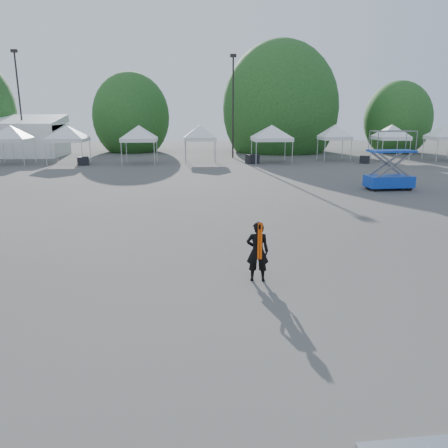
{
  "coord_description": "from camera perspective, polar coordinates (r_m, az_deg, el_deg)",
  "views": [
    {
      "loc": [
        -0.76,
        -11.95,
        4.31
      ],
      "look_at": [
        0.02,
        -0.12,
        1.3
      ],
      "focal_mm": 35.0,
      "sensor_mm": 36.0,
      "label": 1
    }
  ],
  "objects": [
    {
      "name": "crate_east",
      "position": [
        41.15,
        17.89,
        8.01
      ],
      "size": [
        1.03,
        0.93,
        0.66
      ],
      "primitive_type": "cube",
      "rotation": [
        0.0,
        0.0,
        -0.38
      ],
      "color": "black",
      "rests_on": "ground"
    },
    {
      "name": "scissor_lift",
      "position": [
        27.05,
        20.94,
        7.77
      ],
      "size": [
        2.68,
        1.47,
        3.37
      ],
      "rotation": [
        0.0,
        0.0,
        0.06
      ],
      "color": "#0C2BA5",
      "rests_on": "ground"
    },
    {
      "name": "crate_mid",
      "position": [
        39.08,
        3.73,
        8.46
      ],
      "size": [
        1.26,
        1.15,
        0.79
      ],
      "primitive_type": "cube",
      "rotation": [
        0.0,
        0.0,
        0.44
      ],
      "color": "black",
      "rests_on": "ground"
    },
    {
      "name": "tent_g",
      "position": [
        42.67,
        14.31,
        12.13
      ],
      "size": [
        3.74,
        3.74,
        3.88
      ],
      "color": "silver",
      "rests_on": "ground"
    },
    {
      "name": "crate_west",
      "position": [
        39.6,
        -17.93,
        7.83
      ],
      "size": [
        1.1,
        0.98,
        0.71
      ],
      "primitive_type": "cube",
      "rotation": [
        0.0,
        0.0,
        0.34
      ],
      "color": "black",
      "rests_on": "ground"
    },
    {
      "name": "tent_b",
      "position": [
        42.62,
        -26.13,
        11.14
      ],
      "size": [
        4.19,
        4.19,
        3.88
      ],
      "color": "silver",
      "rests_on": "ground"
    },
    {
      "name": "tent_f",
      "position": [
        39.85,
        6.26,
        12.36
      ],
      "size": [
        4.75,
        4.75,
        3.88
      ],
      "color": "silver",
      "rests_on": "ground"
    },
    {
      "name": "light_pole_east",
      "position": [
        44.12,
        1.19,
        15.8
      ],
      "size": [
        0.6,
        0.25,
        9.8
      ],
      "color": "black",
      "rests_on": "ground"
    },
    {
      "name": "tent_h",
      "position": [
        44.18,
        21.08,
        11.69
      ],
      "size": [
        3.93,
        3.93,
        3.88
      ],
      "color": "silver",
      "rests_on": "ground"
    },
    {
      "name": "tent_d",
      "position": [
        39.46,
        -11.07,
        12.16
      ],
      "size": [
        4.19,
        4.19,
        3.88
      ],
      "color": "silver",
      "rests_on": "ground"
    },
    {
      "name": "tent_c",
      "position": [
        40.99,
        -19.83,
        11.67
      ],
      "size": [
        4.5,
        4.5,
        3.88
      ],
      "color": "silver",
      "rests_on": "ground"
    },
    {
      "name": "tree_mid_w",
      "position": [
        52.45,
        -12.02,
        13.52
      ],
      "size": [
        4.16,
        4.16,
        6.33
      ],
      "color": "#382314",
      "rests_on": "ground"
    },
    {
      "name": "tent_extra_8",
      "position": [
        46.33,
        26.97,
        11.18
      ],
      "size": [
        3.89,
        3.89,
        3.88
      ],
      "color": "silver",
      "rests_on": "ground"
    },
    {
      "name": "tree_mid_e",
      "position": [
        51.88,
        7.34,
        14.71
      ],
      "size": [
        5.12,
        5.12,
        7.79
      ],
      "color": "#382314",
      "rests_on": "ground"
    },
    {
      "name": "tent_e",
      "position": [
        40.17,
        -3.16,
        12.43
      ],
      "size": [
        4.06,
        4.06,
        3.88
      ],
      "color": "silver",
      "rests_on": "ground"
    },
    {
      "name": "man",
      "position": [
        11.46,
        4.4,
        -3.57
      ],
      "size": [
        0.64,
        0.46,
        1.62
      ],
      "rotation": [
        0.0,
        0.0,
        3.01
      ],
      "color": "black",
      "rests_on": "ground"
    },
    {
      "name": "tree_far_e",
      "position": [
        53.98,
        21.73,
        12.53
      ],
      "size": [
        3.84,
        3.84,
        5.84
      ],
      "color": "#382314",
      "rests_on": "ground"
    },
    {
      "name": "ground",
      "position": [
        12.72,
        -0.11,
        -5.55
      ],
      "size": [
        120.0,
        120.0,
        0.0
      ],
      "primitive_type": "plane",
      "color": "#474442",
      "rests_on": "ground"
    },
    {
      "name": "light_pole_west",
      "position": [
        49.1,
        -25.17,
        14.65
      ],
      "size": [
        0.6,
        0.25,
        10.3
      ],
      "color": "black",
      "rests_on": "ground"
    }
  ]
}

